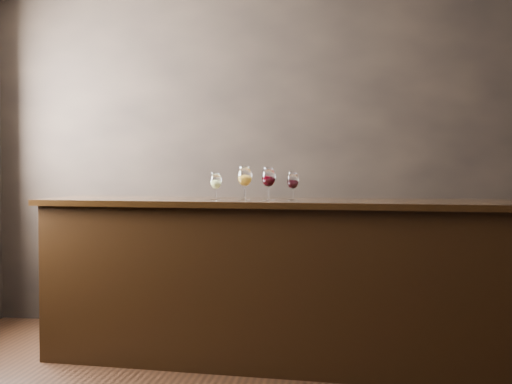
# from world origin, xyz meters

# --- Properties ---
(room_shell) EXTENTS (5.02, 4.52, 2.81)m
(room_shell) POSITION_xyz_m (-0.23, 0.11, 1.81)
(room_shell) COLOR black
(room_shell) RESTS_ON ground
(bar_counter) EXTENTS (2.99, 0.92, 1.03)m
(bar_counter) POSITION_xyz_m (-0.08, 1.15, 0.52)
(bar_counter) COLOR black
(bar_counter) RESTS_ON ground
(bar_top) EXTENTS (3.10, 1.00, 0.04)m
(bar_top) POSITION_xyz_m (-0.08, 1.15, 1.05)
(bar_top) COLOR black
(bar_top) RESTS_ON bar_counter
(back_bar_shelf) EXTENTS (2.34, 0.40, 0.84)m
(back_bar_shelf) POSITION_xyz_m (-0.71, 2.03, 0.42)
(back_bar_shelf) COLOR black
(back_bar_shelf) RESTS_ON ground
(glass_white) EXTENTS (0.07, 0.07, 0.17)m
(glass_white) POSITION_xyz_m (-0.43, 1.12, 1.19)
(glass_white) COLOR white
(glass_white) RESTS_ON bar_top
(glass_amber) EXTENTS (0.09, 0.09, 0.22)m
(glass_amber) POSITION_xyz_m (-0.24, 1.16, 1.22)
(glass_amber) COLOR white
(glass_amber) RESTS_ON bar_top
(glass_red_a) EXTENTS (0.09, 0.09, 0.21)m
(glass_red_a) POSITION_xyz_m (-0.09, 1.12, 1.21)
(glass_red_a) COLOR white
(glass_red_a) RESTS_ON bar_top
(glass_red_b) EXTENTS (0.08, 0.08, 0.18)m
(glass_red_b) POSITION_xyz_m (0.07, 1.16, 1.19)
(glass_red_b) COLOR white
(glass_red_b) RESTS_ON bar_top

